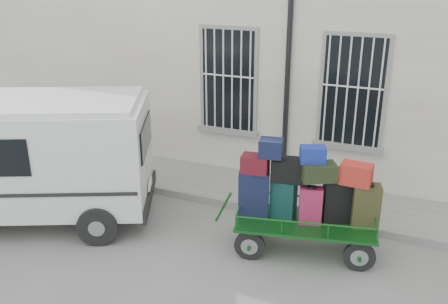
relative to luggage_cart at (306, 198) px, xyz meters
name	(u,v)px	position (x,y,z in m)	size (l,w,h in m)	color
ground	(187,237)	(-2.06, -0.37, -1.02)	(80.00, 80.00, 0.00)	slate
building	(280,32)	(-2.06, 5.13, 1.98)	(24.00, 5.15, 6.00)	#BDB3A1
sidewalk	(232,186)	(-2.06, 1.83, -0.94)	(24.00, 1.70, 0.15)	slate
luggage_cart	(306,198)	(0.00, 0.00, 0.00)	(2.77, 1.50, 2.02)	black
van	(20,153)	(-5.22, -0.91, 0.36)	(5.12, 3.77, 2.40)	silver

